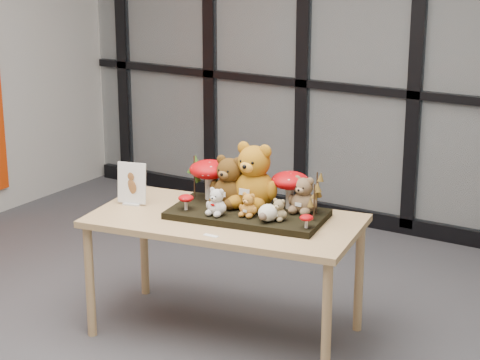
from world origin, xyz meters
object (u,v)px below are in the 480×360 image
Objects in this scene: bear_white_bow at (217,200)px; mushroom_back_left at (209,178)px; diorama_tray at (247,214)px; display_table at (225,229)px; bear_small_yellow at (249,203)px; bear_beige_small at (279,208)px; bear_brown_medium at (230,178)px; plush_cream_hedgehog at (268,212)px; sign_holder at (132,186)px; bear_tan_back at (304,193)px; mushroom_front_right at (306,221)px; mushroom_front_left at (186,201)px; bear_pooh_yellow at (254,172)px; mushroom_back_right at (290,188)px.

mushroom_back_left is at bearing 122.08° from bear_white_bow.
mushroom_back_left is at bearing 156.98° from diorama_tray.
bear_small_yellow reaches higher than display_table.
bear_brown_medium is at bearing 157.54° from bear_beige_small.
bear_white_bow is 0.29m from mushroom_back_left.
bear_brown_medium reaches higher than plush_cream_hedgehog.
sign_holder is at bearing 176.59° from bear_small_yellow.
plush_cream_hedgehog is at bearing -122.32° from bear_tan_back.
mushroom_front_right is at bearing -20.51° from diorama_tray.
mushroom_front_right is at bearing 6.51° from mushroom_front_left.
sign_holder reaches higher than mushroom_front_left.
bear_pooh_yellow reaches higher than bear_tan_back.
bear_tan_back is at bearing 33.80° from bear_small_yellow.
bear_tan_back is at bearing 16.74° from diorama_tray.
bear_small_yellow reaches higher than plush_cream_hedgehog.
bear_pooh_yellow is at bearing 51.94° from display_table.
bear_brown_medium is 0.42m from bear_tan_back.
mushroom_front_left is (-0.00, -0.23, -0.08)m from mushroom_back_left.
bear_beige_small is 1.37× the size of mushroom_front_left.
display_table is 0.42m from mushroom_back_right.
mushroom_back_right reaches higher than bear_tan_back.
bear_pooh_yellow reaches higher than sign_holder.
display_table is 0.28m from bear_brown_medium.
mushroom_front_left is (-0.47, -0.07, -0.00)m from plush_cream_hedgehog.
sign_holder reaches higher than bear_beige_small.
mushroom_back_left is at bearing 159.27° from bear_brown_medium.
bear_small_yellow reaches higher than diorama_tray.
display_table is 0.36m from bear_beige_small.
bear_white_bow is at bearing -153.36° from bear_tan_back.
display_table is 19.81× the size of mushroom_front_right.
plush_cream_hedgehog is 1.07× the size of mushroom_front_left.
diorama_tray is 0.13m from bear_small_yellow.
bear_beige_small is at bearing -115.80° from bear_tan_back.
mushroom_front_left is at bearing 175.06° from bear_white_bow.
sign_holder is at bearing -172.76° from bear_tan_back.
bear_white_bow reaches higher than mushroom_front_left.
bear_small_yellow reaches higher than mushroom_front_left.
bear_beige_small is 0.53m from mushroom_back_left.
mushroom_back_right is at bearing 155.37° from bear_tan_back.
plush_cream_hedgehog is (0.19, -0.18, -0.15)m from bear_pooh_yellow.
mushroom_back_left is at bearing 167.93° from mushroom_front_right.
bear_brown_medium reaches higher than mushroom_front_left.
bear_tan_back reaches higher than plush_cream_hedgehog.
bear_beige_small reaches higher than mushroom_front_left.
plush_cream_hedgehog reaches higher than mushroom_front_right.
diorama_tray is 3.69× the size of mushroom_back_right.
mushroom_front_left is at bearing -138.03° from bear_brown_medium.
bear_beige_small is (0.23, -0.13, -0.13)m from bear_pooh_yellow.
mushroom_back_right is (0.17, 0.16, 0.13)m from diorama_tray.
bear_white_bow is at bearing -172.56° from bear_beige_small.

